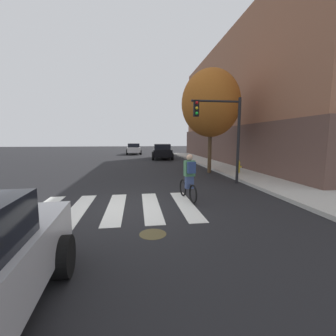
{
  "coord_description": "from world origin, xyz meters",
  "views": [
    {
      "loc": [
        0.22,
        -7.31,
        2.23
      ],
      "look_at": [
        1.33,
        0.67,
        1.19
      ],
      "focal_mm": 24.24,
      "sensor_mm": 36.0,
      "label": 1
    }
  ],
  "objects_px": {
    "manhole_cover": "(153,234)",
    "sedan_mid": "(162,151)",
    "street_tree_near": "(211,103)",
    "cyclist": "(189,178)",
    "sedan_far": "(134,149)",
    "traffic_light_near": "(223,126)",
    "fire_hydrant": "(238,167)"
  },
  "relations": [
    {
      "from": "manhole_cover",
      "to": "cyclist",
      "type": "height_order",
      "value": "cyclist"
    },
    {
      "from": "traffic_light_near",
      "to": "sedan_mid",
      "type": "bearing_deg",
      "value": 95.41
    },
    {
      "from": "sedan_far",
      "to": "cyclist",
      "type": "distance_m",
      "value": 25.38
    },
    {
      "from": "cyclist",
      "to": "street_tree_near",
      "type": "height_order",
      "value": "street_tree_near"
    },
    {
      "from": "sedan_mid",
      "to": "sedan_far",
      "type": "xyz_separation_m",
      "value": [
        -3.21,
        8.21,
        -0.05
      ]
    },
    {
      "from": "sedan_mid",
      "to": "street_tree_near",
      "type": "height_order",
      "value": "street_tree_near"
    },
    {
      "from": "manhole_cover",
      "to": "traffic_light_near",
      "type": "relative_size",
      "value": 0.15
    },
    {
      "from": "sedan_far",
      "to": "traffic_light_near",
      "type": "bearing_deg",
      "value": -78.53
    },
    {
      "from": "cyclist",
      "to": "traffic_light_near",
      "type": "height_order",
      "value": "traffic_light_near"
    },
    {
      "from": "manhole_cover",
      "to": "street_tree_near",
      "type": "relative_size",
      "value": 0.1
    },
    {
      "from": "manhole_cover",
      "to": "sedan_far",
      "type": "xyz_separation_m",
      "value": [
        -0.75,
        28.05,
        0.8
      ]
    },
    {
      "from": "sedan_far",
      "to": "fire_hydrant",
      "type": "xyz_separation_m",
      "value": [
        6.58,
        -20.06,
        -0.27
      ]
    },
    {
      "from": "manhole_cover",
      "to": "sedan_mid",
      "type": "xyz_separation_m",
      "value": [
        2.46,
        19.84,
        0.85
      ]
    },
    {
      "from": "cyclist",
      "to": "sedan_far",
      "type": "bearing_deg",
      "value": 95.12
    },
    {
      "from": "manhole_cover",
      "to": "fire_hydrant",
      "type": "distance_m",
      "value": 9.9
    },
    {
      "from": "traffic_light_near",
      "to": "street_tree_near",
      "type": "height_order",
      "value": "street_tree_near"
    },
    {
      "from": "manhole_cover",
      "to": "cyclist",
      "type": "xyz_separation_m",
      "value": [
        1.51,
        2.77,
        0.84
      ]
    },
    {
      "from": "manhole_cover",
      "to": "street_tree_near",
      "type": "xyz_separation_m",
      "value": [
        4.4,
        9.24,
        4.45
      ]
    },
    {
      "from": "manhole_cover",
      "to": "fire_hydrant",
      "type": "relative_size",
      "value": 0.82
    },
    {
      "from": "cyclist",
      "to": "traffic_light_near",
      "type": "relative_size",
      "value": 0.41
    },
    {
      "from": "manhole_cover",
      "to": "sedan_mid",
      "type": "relative_size",
      "value": 0.13
    },
    {
      "from": "fire_hydrant",
      "to": "street_tree_near",
      "type": "relative_size",
      "value": 0.12
    },
    {
      "from": "traffic_light_near",
      "to": "fire_hydrant",
      "type": "xyz_separation_m",
      "value": [
        2.01,
        2.42,
        -2.33
      ]
    },
    {
      "from": "sedan_mid",
      "to": "traffic_light_near",
      "type": "relative_size",
      "value": 1.17
    },
    {
      "from": "sedan_mid",
      "to": "cyclist",
      "type": "bearing_deg",
      "value": -93.17
    },
    {
      "from": "manhole_cover",
      "to": "street_tree_near",
      "type": "height_order",
      "value": "street_tree_near"
    },
    {
      "from": "sedan_mid",
      "to": "cyclist",
      "type": "xyz_separation_m",
      "value": [
        -0.95,
        -17.07,
        -0.01
      ]
    },
    {
      "from": "sedan_far",
      "to": "fire_hydrant",
      "type": "distance_m",
      "value": 21.11
    },
    {
      "from": "sedan_far",
      "to": "fire_hydrant",
      "type": "height_order",
      "value": "sedan_far"
    },
    {
      "from": "sedan_mid",
      "to": "cyclist",
      "type": "height_order",
      "value": "cyclist"
    },
    {
      "from": "manhole_cover",
      "to": "street_tree_near",
      "type": "distance_m",
      "value": 11.16
    },
    {
      "from": "manhole_cover",
      "to": "fire_hydrant",
      "type": "height_order",
      "value": "fire_hydrant"
    }
  ]
}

